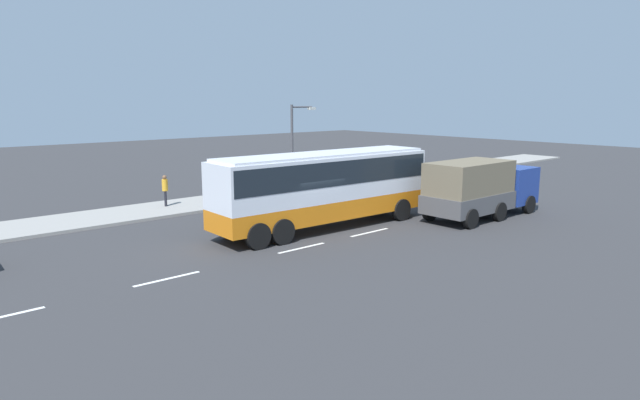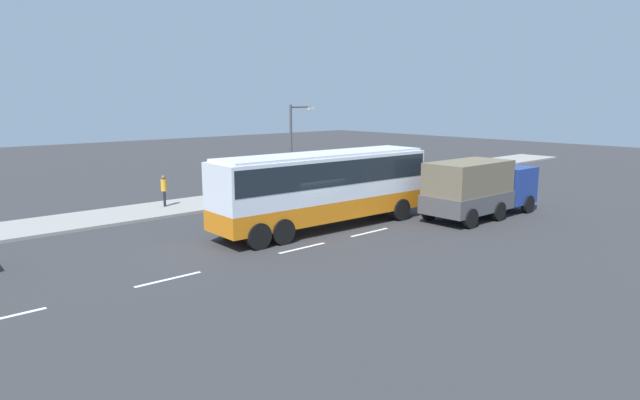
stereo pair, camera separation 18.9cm
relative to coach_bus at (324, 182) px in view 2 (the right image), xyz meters
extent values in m
plane|color=#333335|center=(-1.13, -0.09, -2.20)|extent=(120.00, 120.00, 0.00)
cube|color=gray|center=(-1.13, 8.98, -2.13)|extent=(80.00, 4.00, 0.15)
cube|color=white|center=(-14.01, -2.01, -2.20)|extent=(2.40, 0.16, 0.01)
cube|color=white|center=(-8.95, -2.01, -2.20)|extent=(2.40, 0.16, 0.01)
cube|color=white|center=(-3.05, -2.01, -2.20)|extent=(2.40, 0.16, 0.01)
cube|color=white|center=(0.97, -2.01, -2.20)|extent=(2.40, 0.16, 0.01)
cube|color=white|center=(12.15, -2.01, -2.20)|extent=(2.40, 0.16, 0.01)
cube|color=orange|center=(0.00, 0.00, -1.21)|extent=(11.38, 2.84, 0.89)
cube|color=silver|center=(0.00, 0.00, 0.24)|extent=(11.38, 2.84, 2.00)
cube|color=black|center=(0.00, 0.00, 0.54)|extent=(11.15, 2.86, 1.10)
cube|color=black|center=(5.59, -0.22, 0.34)|extent=(0.21, 2.22, 1.60)
cube|color=silver|center=(0.00, 0.00, 1.30)|extent=(10.92, 2.68, 0.12)
cylinder|color=black|center=(4.09, 1.00, -1.65)|extent=(1.11, 0.34, 1.10)
cylinder|color=black|center=(4.00, -1.31, -1.65)|extent=(1.11, 0.34, 1.10)
cylinder|color=black|center=(-3.20, 1.28, -1.65)|extent=(1.11, 0.34, 1.10)
cylinder|color=black|center=(-3.29, -1.03, -1.65)|extent=(1.11, 0.34, 1.10)
cylinder|color=black|center=(-4.40, 1.32, -1.65)|extent=(1.11, 0.34, 1.10)
cylinder|color=black|center=(-4.48, -0.98, -1.65)|extent=(1.11, 0.34, 1.10)
cube|color=navy|center=(10.30, -3.48, -0.75)|extent=(2.19, 2.48, 1.94)
cube|color=#4C4C4F|center=(6.60, -3.46, -1.27)|extent=(4.84, 2.50, 0.90)
cube|color=#6B604C|center=(6.60, -3.46, -0.03)|extent=(4.65, 2.40, 1.58)
cylinder|color=black|center=(10.49, -2.29, -1.72)|extent=(0.96, 0.29, 0.96)
cylinder|color=black|center=(10.47, -4.66, -1.72)|extent=(0.96, 0.29, 0.96)
cylinder|color=black|center=(7.59, -2.28, -1.72)|extent=(0.96, 0.29, 0.96)
cylinder|color=black|center=(7.57, -4.65, -1.72)|extent=(0.96, 0.29, 0.96)
cylinder|color=black|center=(5.09, -2.26, -1.72)|extent=(0.96, 0.29, 0.96)
cylinder|color=black|center=(5.07, -4.63, -1.72)|extent=(0.96, 0.29, 0.96)
cube|color=silver|center=(9.48, 3.39, -1.59)|extent=(4.85, 2.12, 0.60)
cube|color=#1E2833|center=(9.02, 3.42, -0.99)|extent=(2.71, 1.83, 0.59)
cylinder|color=black|center=(11.25, 4.12, -1.88)|extent=(0.65, 0.24, 0.64)
cylinder|color=black|center=(11.13, 2.41, -1.88)|extent=(0.65, 0.24, 0.64)
cylinder|color=black|center=(7.82, 4.36, -1.88)|extent=(0.65, 0.24, 0.64)
cylinder|color=black|center=(7.70, 2.66, -1.88)|extent=(0.65, 0.24, 0.64)
cylinder|color=#38334C|center=(3.08, 8.69, -1.63)|extent=(0.14, 0.14, 0.85)
cylinder|color=#38334C|center=(3.14, 8.54, -1.63)|extent=(0.14, 0.14, 0.85)
cylinder|color=#B2333F|center=(3.11, 8.62, -0.89)|extent=(0.32, 0.32, 0.63)
sphere|color=#9E7051|center=(3.11, 8.62, -0.46)|extent=(0.23, 0.23, 0.23)
cylinder|color=black|center=(-3.55, 9.24, -1.63)|extent=(0.14, 0.14, 0.86)
cylinder|color=black|center=(-3.48, 9.39, -1.63)|extent=(0.14, 0.14, 0.86)
cylinder|color=gold|center=(-3.52, 9.32, -0.87)|extent=(0.32, 0.32, 0.64)
sphere|color=brown|center=(-3.52, 9.32, -0.44)|extent=(0.23, 0.23, 0.23)
cylinder|color=#47474C|center=(4.02, 7.47, 0.71)|extent=(0.16, 0.16, 5.54)
cylinder|color=#47474C|center=(4.81, 7.47, 3.33)|extent=(1.58, 0.10, 0.10)
cube|color=silver|center=(5.60, 7.47, 3.23)|extent=(0.50, 0.24, 0.16)
camera|label=1|loc=(-16.75, -18.70, 3.79)|focal=30.60mm
camera|label=2|loc=(-16.89, -18.57, 3.79)|focal=30.60mm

